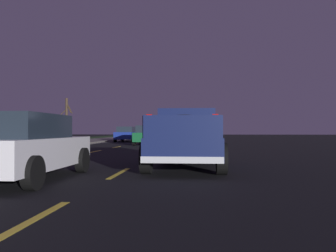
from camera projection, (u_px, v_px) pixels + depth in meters
ground at (149, 145)px, 27.96m from camera, size 144.00×144.00×0.00m
sidewalk_shoulder at (56, 144)px, 28.59m from camera, size 108.00×4.00×0.12m
lane_markings at (118, 144)px, 31.05m from camera, size 108.00×7.04×0.01m
pickup_truck at (186, 136)px, 11.29m from camera, size 5.43×2.29×1.87m
sedan_white at (24, 146)px, 8.36m from camera, size 4.41×2.04×1.54m
sedan_red at (194, 134)px, 37.77m from camera, size 4.40×2.03×1.54m
sedan_blue at (127, 134)px, 36.66m from camera, size 4.44×2.08×1.54m
sedan_green at (149, 135)px, 28.71m from camera, size 4.44×2.09×1.54m
bare_tree_far at (67, 118)px, 41.04m from camera, size 1.56×1.62×4.86m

